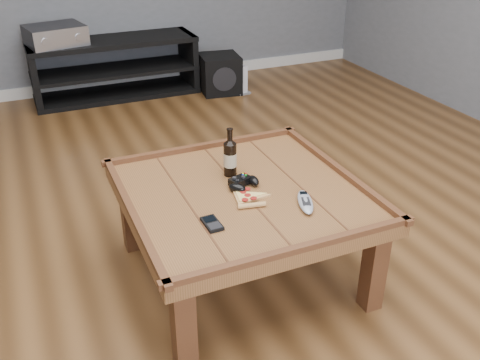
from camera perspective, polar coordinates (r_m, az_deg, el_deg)
name	(u,v)px	position (r m, az deg, el deg)	size (l,w,h in m)	color
ground	(242,274)	(2.57, 0.25, -9.97)	(6.00, 6.00, 0.00)	#462B14
baseboard	(112,82)	(5.14, -13.48, 10.10)	(5.00, 0.02, 0.10)	silver
coffee_table	(243,203)	(2.35, 0.27, -2.47)	(1.03, 1.03, 0.48)	brown
media_console	(115,68)	(4.86, -13.17, 11.51)	(1.40, 0.45, 0.50)	black
beer_bottle	(230,157)	(2.41, -1.07, 2.51)	(0.06, 0.06, 0.23)	black
game_controller	(243,183)	(2.34, 0.34, -0.29)	(0.16, 0.13, 0.04)	black
pizza_slice	(248,198)	(2.25, 0.88, -1.94)	(0.17, 0.23, 0.02)	tan
smartphone	(212,224)	(2.09, -3.01, -4.66)	(0.06, 0.11, 0.01)	black
remote_control	(305,202)	(2.23, 6.98, -2.32)	(0.12, 0.20, 0.03)	#969AA3
av_receiver	(55,35)	(4.71, -19.10, 14.41)	(0.50, 0.44, 0.15)	black
subwoofer	(220,74)	(4.86, -2.15, 11.25)	(0.37, 0.37, 0.33)	black
game_console	(240,79)	(4.87, -0.01, 10.68)	(0.14, 0.22, 0.26)	slate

